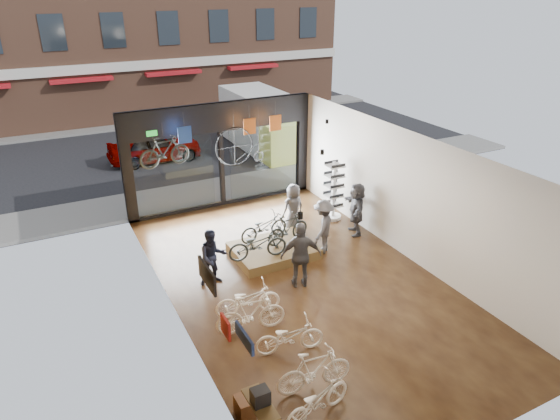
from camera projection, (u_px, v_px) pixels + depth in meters
ground_plane at (302, 282)px, 13.81m from camera, size 7.00×12.00×0.04m
ceiling at (305, 150)px, 12.21m from camera, size 7.00×12.00×0.04m
wall_left at (171, 250)px, 11.55m from camera, size 0.04×12.00×3.80m
wall_right at (409, 196)px, 14.46m from camera, size 0.04×12.00×3.80m
wall_back at (485, 363)px, 8.14m from camera, size 7.00×0.04×3.80m
storefront at (221, 155)px, 17.86m from camera, size 7.00×0.26×3.80m
exit_sign at (152, 133)px, 16.30m from camera, size 0.35×0.06×0.18m
street_road at (161, 141)px, 25.95m from camera, size 30.00×18.00×0.02m
sidewalk_near at (212, 191)px, 19.60m from camera, size 30.00×2.40×0.12m
sidewalk_far at (143, 123)px, 29.15m from camera, size 30.00×2.00×0.12m
street_car at (154, 146)px, 22.80m from camera, size 4.16×1.68×1.42m
box_truck at (267, 124)px, 23.89m from camera, size 2.30×6.89×2.72m
floor_bike_0 at (317, 400)px, 9.36m from camera, size 1.64×0.86×0.82m
floor_bike_1 at (314, 370)px, 9.97m from camera, size 1.65×0.63×0.97m
floor_bike_2 at (289, 336)px, 11.04m from camera, size 1.64×0.88×0.82m
floor_bike_3 at (251, 313)px, 11.66m from camera, size 1.72×0.75×1.00m
floor_bike_4 at (248, 300)px, 12.29m from camera, size 1.70×0.84×0.86m
display_platform at (273, 251)px, 15.09m from camera, size 2.40×1.80×0.30m
display_bike_left at (258, 244)px, 14.20m from camera, size 1.78×0.83×0.90m
display_bike_mid at (288, 228)px, 15.11m from camera, size 1.56×0.68×0.91m
display_bike_right at (264, 227)px, 15.27m from camera, size 1.67×0.74×0.85m
customer_1 at (213, 257)px, 13.43m from camera, size 0.80×0.64×1.61m
customer_2 at (301, 255)px, 13.25m from camera, size 1.19×0.81×1.88m
customer_3 at (323, 227)px, 15.00m from camera, size 1.25×1.20×1.71m
customer_4 at (293, 208)px, 16.34m from camera, size 0.87×0.64×1.63m
customer_5 at (356, 209)px, 16.12m from camera, size 1.11×1.70×1.75m
sunglasses_rack at (333, 191)px, 17.08m from camera, size 0.73×0.65×2.08m
wall_merch at (235, 362)px, 9.03m from camera, size 0.40×2.40×2.60m
penny_farthing at (242, 147)px, 16.76m from camera, size 1.68×0.06×1.34m
hung_bike at (165, 151)px, 14.97m from camera, size 1.62×0.64×0.95m
jersey_left at (185, 135)px, 16.12m from camera, size 0.45×0.03×0.55m
jersey_mid at (250, 126)px, 17.07m from camera, size 0.45×0.03×0.55m
jersey_right at (275, 123)px, 17.48m from camera, size 0.45×0.03×0.55m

